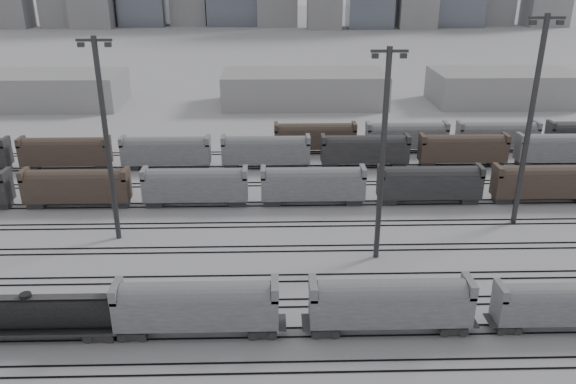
{
  "coord_description": "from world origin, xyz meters",
  "views": [
    {
      "loc": [
        2.38,
        -43.51,
        32.75
      ],
      "look_at": [
        4.23,
        26.92,
        4.0
      ],
      "focal_mm": 35.0,
      "sensor_mm": 36.0,
      "label": 1
    }
  ],
  "objects_px": {
    "tank_car_b": "(29,314)",
    "hopper_car_b": "(390,302)",
    "hopper_car_a": "(197,304)",
    "hopper_car_c": "(566,303)",
    "light_mast_c": "(383,153)"
  },
  "relations": [
    {
      "from": "tank_car_b",
      "to": "hopper_car_b",
      "type": "distance_m",
      "value": 33.66
    },
    {
      "from": "hopper_car_b",
      "to": "light_mast_c",
      "type": "bearing_deg",
      "value": 84.68
    },
    {
      "from": "hopper_car_c",
      "to": "tank_car_b",
      "type": "bearing_deg",
      "value": -180.0
    },
    {
      "from": "tank_car_b",
      "to": "hopper_car_b",
      "type": "bearing_deg",
      "value": -0.0
    },
    {
      "from": "hopper_car_a",
      "to": "light_mast_c",
      "type": "xyz_separation_m",
      "value": [
        19.47,
        14.78,
        9.78
      ]
    },
    {
      "from": "hopper_car_a",
      "to": "hopper_car_c",
      "type": "bearing_deg",
      "value": 0.0
    },
    {
      "from": "hopper_car_b",
      "to": "hopper_car_a",
      "type": "bearing_deg",
      "value": 180.0
    },
    {
      "from": "hopper_car_a",
      "to": "hopper_car_c",
      "type": "relative_size",
      "value": 1.14
    },
    {
      "from": "tank_car_b",
      "to": "hopper_car_b",
      "type": "relative_size",
      "value": 1.21
    },
    {
      "from": "hopper_car_b",
      "to": "light_mast_c",
      "type": "relative_size",
      "value": 0.62
    },
    {
      "from": "hopper_car_a",
      "to": "hopper_car_c",
      "type": "height_order",
      "value": "hopper_car_a"
    },
    {
      "from": "hopper_car_b",
      "to": "hopper_car_c",
      "type": "distance_m",
      "value": 16.76
    },
    {
      "from": "hopper_car_b",
      "to": "hopper_car_c",
      "type": "relative_size",
      "value": 1.13
    },
    {
      "from": "tank_car_b",
      "to": "hopper_car_a",
      "type": "bearing_deg",
      "value": 0.0
    },
    {
      "from": "hopper_car_c",
      "to": "light_mast_c",
      "type": "height_order",
      "value": "light_mast_c"
    }
  ]
}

